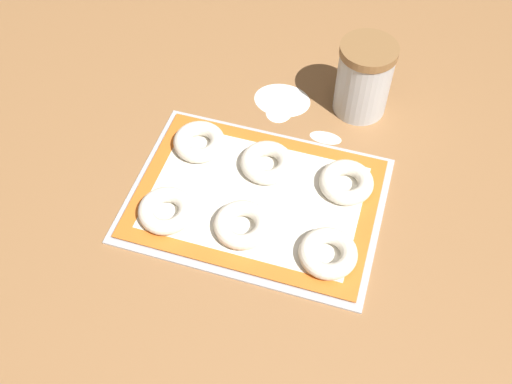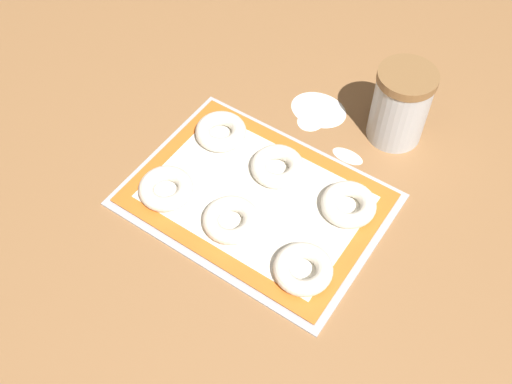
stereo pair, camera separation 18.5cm
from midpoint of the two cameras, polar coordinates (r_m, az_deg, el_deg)
ground_plane at (r=1.04m, az=-4.52°, el=-2.10°), size 2.80×2.80×0.00m
baking_tray at (r=1.04m, az=-5.02°, el=-1.30°), size 0.44×0.32×0.01m
baking_mat at (r=1.04m, az=-5.04°, el=-1.12°), size 0.41×0.30×0.00m
bagel_front_left at (r=1.03m, az=-13.65°, el=-2.36°), size 0.10×0.10×0.03m
bagel_front_center at (r=0.99m, az=-6.64°, el=-3.78°), size 0.10×0.10×0.03m
bagel_front_right at (r=0.96m, az=1.45°, el=-6.55°), size 0.10×0.10×0.03m
bagel_back_left at (r=1.11m, az=-10.17°, el=4.20°), size 0.10×0.10×0.03m
bagel_back_center at (r=1.07m, az=-3.88°, el=2.24°), size 0.10×0.10×0.03m
bagel_back_right at (r=1.04m, az=3.66°, el=0.33°), size 0.10×0.10×0.03m
flour_canister at (r=1.14m, az=5.72°, el=10.24°), size 0.11×0.11×0.15m
flour_patch_near at (r=1.14m, az=2.09°, el=4.72°), size 0.06×0.03×0.00m
flour_patch_far at (r=1.18m, az=-2.26°, el=7.14°), size 0.05×0.06×0.00m
flour_patch_side at (r=1.20m, az=-1.87°, el=8.33°), size 0.11×0.09×0.00m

